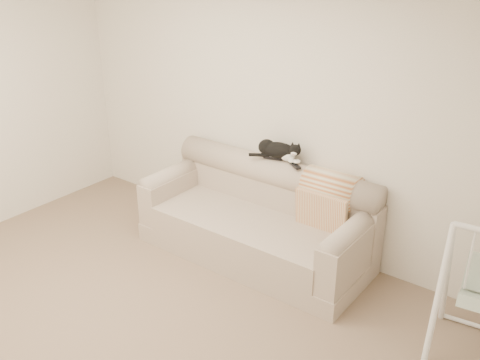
# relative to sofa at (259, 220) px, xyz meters

# --- Properties ---
(ground_plane) EXTENTS (5.00, 5.00, 0.00)m
(ground_plane) POSITION_rel_sofa_xyz_m (-0.07, -1.62, -0.35)
(ground_plane) COLOR brown
(ground_plane) RESTS_ON ground
(room_shell) EXTENTS (5.04, 4.04, 2.60)m
(room_shell) POSITION_rel_sofa_xyz_m (-0.07, -1.62, 1.18)
(room_shell) COLOR beige
(room_shell) RESTS_ON ground
(sofa) EXTENTS (2.20, 0.93, 0.90)m
(sofa) POSITION_rel_sofa_xyz_m (0.00, 0.00, 0.00)
(sofa) COLOR tan
(sofa) RESTS_ON ground
(remote_a) EXTENTS (0.19, 0.10, 0.03)m
(remote_a) POSITION_rel_sofa_xyz_m (-0.01, 0.24, 0.56)
(remote_a) COLOR black
(remote_a) RESTS_ON sofa
(remote_b) EXTENTS (0.17, 0.14, 0.02)m
(remote_b) POSITION_rel_sofa_xyz_m (0.25, 0.20, 0.56)
(remote_b) COLOR black
(remote_b) RESTS_ON sofa
(tuxedo_cat) EXTENTS (0.50, 0.27, 0.20)m
(tuxedo_cat) POSITION_rel_sofa_xyz_m (0.04, 0.24, 0.64)
(tuxedo_cat) COLOR black
(tuxedo_cat) RESTS_ON sofa
(throw_blanket) EXTENTS (0.49, 0.38, 0.58)m
(throw_blanket) POSITION_rel_sofa_xyz_m (0.61, 0.23, 0.37)
(throw_blanket) COLOR #BB6A37
(throw_blanket) RESTS_ON sofa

